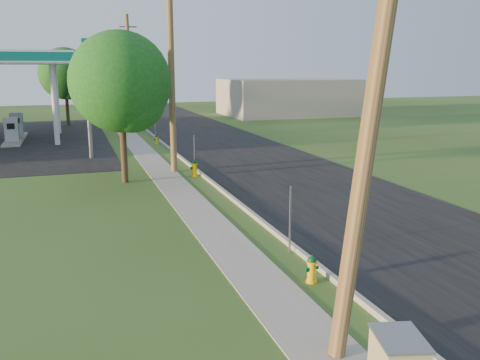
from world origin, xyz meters
The scene contains 19 objects.
ground_plane centered at (0.00, 0.00, 0.00)m, with size 140.00×140.00×0.00m, color #324B1B.
road centered at (4.50, 10.00, 0.01)m, with size 8.00×120.00×0.02m, color black.
curb centered at (0.50, 10.00, 0.07)m, with size 0.15×120.00×0.15m, color #9A978C.
sidewalk centered at (-1.25, 10.00, 0.01)m, with size 1.50×120.00×0.03m, color gray.
utility_pole_near centered at (-0.60, -1.00, 4.80)m, with size 1.40×0.32×9.48m.
utility_pole_mid centered at (-0.60, 17.00, 4.95)m, with size 1.40×0.32×9.80m.
utility_pole_far centered at (-0.60, 35.00, 4.80)m, with size 1.40×0.32×9.50m.
sign_post_near centered at (0.25, 4.20, 1.00)m, with size 0.05×0.04×2.00m, color gray.
sign_post_mid centered at (0.25, 16.00, 1.00)m, with size 0.05×0.04×2.00m, color gray.
sign_post_far centered at (0.25, 28.20, 1.00)m, with size 0.05×0.04×2.00m, color gray.
fuel_pump_ne centered at (-9.50, 30.00, 0.72)m, with size 1.20×3.20×1.90m.
fuel_pump_se centered at (-9.50, 34.00, 0.72)m, with size 1.20×3.20×1.90m.
price_pylon centered at (-4.50, 22.50, 5.43)m, with size 0.34×2.04×6.85m.
distant_building centered at (18.00, 45.00, 2.00)m, with size 14.00×10.00×4.00m, color #A1988A.
tree_verge centered at (-3.18, 15.19, 4.46)m, with size 4.57×4.57×6.93m.
tree_lot centered at (-5.64, 40.91, 4.56)m, with size 4.67×4.67×7.08m.
hydrant_near centered at (-0.06, 2.15, 0.36)m, with size 0.37×0.33×0.73m.
hydrant_mid centered at (0.14, 15.52, 0.41)m, with size 0.44×0.39×0.84m.
hydrant_far centered at (0.08, 26.80, 0.34)m, with size 0.36×0.32×0.70m.
Camera 1 is at (-5.52, -8.55, 5.27)m, focal length 38.00 mm.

